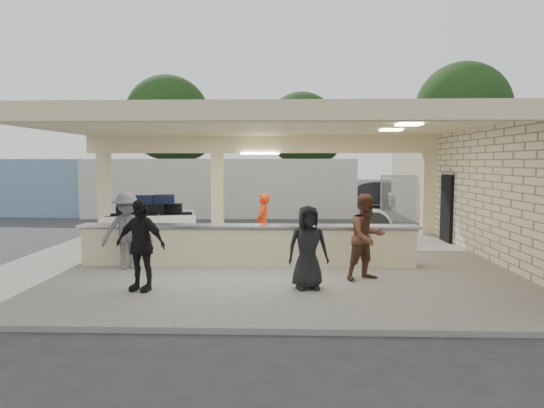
{
  "coord_description": "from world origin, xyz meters",
  "views": [
    {
      "loc": [
        0.97,
        -12.08,
        2.6
      ],
      "look_at": [
        0.53,
        1.0,
        1.46
      ],
      "focal_mm": 32.0,
      "sensor_mm": 36.0,
      "label": 1
    }
  ],
  "objects_px": {
    "container_white": "(221,188)",
    "car_white_b": "(471,200)",
    "luggage_cart": "(149,218)",
    "car_dark": "(388,194)",
    "passenger_a": "(367,237)",
    "car_white_a": "(437,198)",
    "baggage_counter": "(248,245)",
    "passenger_c": "(127,231)",
    "passenger_b": "(140,245)",
    "passenger_d": "(308,247)",
    "drum_fan": "(374,227)",
    "baggage_handler": "(263,223)",
    "container_blue": "(49,187)"
  },
  "relations": [
    {
      "from": "container_white",
      "to": "car_white_b",
      "type": "bearing_deg",
      "value": 7.23
    },
    {
      "from": "luggage_cart",
      "to": "car_dark",
      "type": "distance_m",
      "value": 17.0
    },
    {
      "from": "passenger_a",
      "to": "car_dark",
      "type": "distance_m",
      "value": 18.22
    },
    {
      "from": "car_white_a",
      "to": "car_white_b",
      "type": "bearing_deg",
      "value": -93.51
    },
    {
      "from": "passenger_a",
      "to": "container_white",
      "type": "distance_m",
      "value": 13.7
    },
    {
      "from": "baggage_counter",
      "to": "passenger_c",
      "type": "xyz_separation_m",
      "value": [
        -2.79,
        -0.5,
        0.41
      ]
    },
    {
      "from": "baggage_counter",
      "to": "car_white_a",
      "type": "bearing_deg",
      "value": 58.0
    },
    {
      "from": "passenger_b",
      "to": "car_white_b",
      "type": "xyz_separation_m",
      "value": [
        12.24,
        15.92,
        -0.33
      ]
    },
    {
      "from": "passenger_b",
      "to": "car_white_b",
      "type": "bearing_deg",
      "value": 67.49
    },
    {
      "from": "passenger_d",
      "to": "car_white_a",
      "type": "height_order",
      "value": "passenger_d"
    },
    {
      "from": "drum_fan",
      "to": "container_white",
      "type": "bearing_deg",
      "value": 130.53
    },
    {
      "from": "passenger_a",
      "to": "container_white",
      "type": "relative_size",
      "value": 0.15
    },
    {
      "from": "passenger_a",
      "to": "container_white",
      "type": "height_order",
      "value": "container_white"
    },
    {
      "from": "drum_fan",
      "to": "baggage_handler",
      "type": "xyz_separation_m",
      "value": [
        -3.21,
        -0.85,
        0.22
      ]
    },
    {
      "from": "baggage_handler",
      "to": "container_blue",
      "type": "height_order",
      "value": "container_blue"
    },
    {
      "from": "passenger_b",
      "to": "car_dark",
      "type": "bearing_deg",
      "value": 80.45
    },
    {
      "from": "baggage_handler",
      "to": "passenger_d",
      "type": "bearing_deg",
      "value": 22.9
    },
    {
      "from": "baggage_handler",
      "to": "baggage_counter",
      "type": "bearing_deg",
      "value": -2.7
    },
    {
      "from": "passenger_d",
      "to": "car_white_b",
      "type": "relative_size",
      "value": 0.4
    },
    {
      "from": "passenger_a",
      "to": "container_white",
      "type": "xyz_separation_m",
      "value": [
        -4.88,
        12.8,
        0.35
      ]
    },
    {
      "from": "car_dark",
      "to": "container_white",
      "type": "height_order",
      "value": "container_white"
    },
    {
      "from": "passenger_c",
      "to": "baggage_counter",
      "type": "bearing_deg",
      "value": -19.91
    },
    {
      "from": "car_white_b",
      "to": "car_dark",
      "type": "relative_size",
      "value": 0.95
    },
    {
      "from": "car_white_a",
      "to": "car_white_b",
      "type": "distance_m",
      "value": 1.63
    },
    {
      "from": "baggage_handler",
      "to": "container_white",
      "type": "bearing_deg",
      "value": -158.51
    },
    {
      "from": "drum_fan",
      "to": "car_white_a",
      "type": "xyz_separation_m",
      "value": [
        5.33,
        11.62,
        -0.0
      ]
    },
    {
      "from": "drum_fan",
      "to": "container_white",
      "type": "distance_m",
      "value": 10.63
    },
    {
      "from": "baggage_counter",
      "to": "passenger_d",
      "type": "height_order",
      "value": "passenger_d"
    },
    {
      "from": "baggage_handler",
      "to": "car_white_b",
      "type": "relative_size",
      "value": 0.39
    },
    {
      "from": "luggage_cart",
      "to": "car_dark",
      "type": "relative_size",
      "value": 0.66
    },
    {
      "from": "luggage_cart",
      "to": "car_white_a",
      "type": "bearing_deg",
      "value": 30.3
    },
    {
      "from": "luggage_cart",
      "to": "car_dark",
      "type": "xyz_separation_m",
      "value": [
        9.84,
        13.86,
        -0.19
      ]
    },
    {
      "from": "baggage_counter",
      "to": "car_white_a",
      "type": "relative_size",
      "value": 1.68
    },
    {
      "from": "luggage_cart",
      "to": "baggage_handler",
      "type": "bearing_deg",
      "value": -28.14
    },
    {
      "from": "passenger_c",
      "to": "car_white_a",
      "type": "distance_m",
      "value": 18.66
    },
    {
      "from": "luggage_cart",
      "to": "car_dark",
      "type": "bearing_deg",
      "value": 40.84
    },
    {
      "from": "container_white",
      "to": "container_blue",
      "type": "height_order",
      "value": "container_white"
    },
    {
      "from": "drum_fan",
      "to": "car_dark",
      "type": "xyz_separation_m",
      "value": [
        3.21,
        13.89,
        0.04
      ]
    },
    {
      "from": "drum_fan",
      "to": "passenger_a",
      "type": "bearing_deg",
      "value": -94.46
    },
    {
      "from": "baggage_counter",
      "to": "container_blue",
      "type": "height_order",
      "value": "container_blue"
    },
    {
      "from": "car_white_a",
      "to": "luggage_cart",
      "type": "bearing_deg",
      "value": 151.34
    },
    {
      "from": "passenger_c",
      "to": "car_white_a",
      "type": "relative_size",
      "value": 0.37
    },
    {
      "from": "passenger_a",
      "to": "car_white_a",
      "type": "relative_size",
      "value": 0.38
    },
    {
      "from": "passenger_b",
      "to": "container_white",
      "type": "distance_m",
      "value": 13.81
    },
    {
      "from": "baggage_counter",
      "to": "passenger_d",
      "type": "distance_m",
      "value": 2.57
    },
    {
      "from": "container_white",
      "to": "baggage_handler",
      "type": "bearing_deg",
      "value": -77.85
    },
    {
      "from": "drum_fan",
      "to": "passenger_a",
      "type": "xyz_separation_m",
      "value": [
        -0.85,
        -3.88,
        0.32
      ]
    },
    {
      "from": "container_white",
      "to": "container_blue",
      "type": "relative_size",
      "value": 1.2
    },
    {
      "from": "passenger_b",
      "to": "passenger_c",
      "type": "xyz_separation_m",
      "value": [
        -0.89,
        1.89,
        0.0
      ]
    },
    {
      "from": "passenger_a",
      "to": "container_blue",
      "type": "height_order",
      "value": "container_blue"
    }
  ]
}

